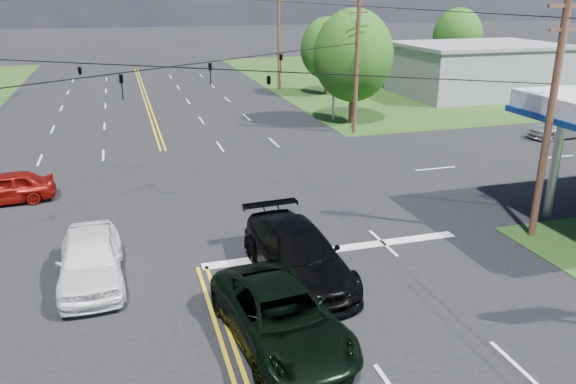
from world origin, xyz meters
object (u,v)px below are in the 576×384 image
object	(u,v)px
tree_right_b	(327,49)
retail_ne	(477,71)
suv_black	(298,254)
pole_right_far	(279,36)
pickup_white	(91,259)
pickup_dkgreen	(281,317)
tree_right_a	(353,56)
tree_far_r	(457,36)
pole_ne	(357,60)
pole_se	(551,114)

from	to	relation	value
tree_right_b	retail_ne	bearing A→B (deg)	-16.50
tree_right_b	suv_black	distance (m)	36.44
pole_right_far	pickup_white	xyz separation A→B (m)	(-16.64, -36.00, -4.31)
pickup_dkgreen	suv_black	world-z (taller)	suv_black
tree_right_a	tree_far_r	world-z (taller)	tree_right_a
tree_right_b	pickup_dkgreen	distance (m)	40.16
retail_ne	pole_right_far	distance (m)	19.02
tree_far_r	pickup_dkgreen	bearing A→B (deg)	-127.07
tree_right_b	pickup_white	world-z (taller)	tree_right_b
tree_right_b	pickup_white	bearing A→B (deg)	-122.18
tree_right_a	tree_far_r	xyz separation A→B (m)	(20.00, 18.00, -0.33)
tree_far_r	tree_right_b	bearing A→B (deg)	-161.08
pole_right_far	tree_right_a	bearing A→B (deg)	-86.42
pole_ne	pickup_white	world-z (taller)	pole_ne
retail_ne	pole_ne	xyz separation A→B (m)	(-17.00, -11.00, 2.72)
retail_ne	pickup_white	bearing A→B (deg)	-140.22
tree_right_a	pickup_dkgreen	size ratio (longest dim) A/B	1.42
suv_black	tree_right_a	bearing A→B (deg)	59.70
tree_right_b	pickup_dkgreen	world-z (taller)	tree_right_b
pole_se	pickup_dkgreen	bearing A→B (deg)	-160.56
pole_ne	pickup_white	distance (m)	24.13
pickup_white	pole_se	bearing A→B (deg)	-4.51
pole_se	pole_ne	xyz separation A→B (m)	(0.00, 18.00, 0.00)
tree_right_a	tree_right_b	xyz separation A→B (m)	(2.50, 12.00, -0.65)
tree_right_b	pickup_white	distance (m)	37.96
retail_ne	tree_right_a	distance (m)	18.09
tree_right_b	pickup_dkgreen	xyz separation A→B (m)	(-15.04, -37.07, -3.42)
retail_ne	suv_black	distance (m)	40.14
tree_right_b	suv_black	size ratio (longest dim) A/B	1.15
pickup_dkgreen	pole_ne	bearing A→B (deg)	56.05
pickup_dkgreen	suv_black	xyz separation A→B (m)	(1.54, 3.40, 0.10)
tree_far_r	pickup_white	size ratio (longest dim) A/B	1.51
pole_se	tree_right_a	size ratio (longest dim) A/B	1.16
pole_right_far	tree_right_b	xyz separation A→B (m)	(3.50, -4.00, -0.95)
retail_ne	pole_se	world-z (taller)	pole_se
retail_ne	pole_se	size ratio (longest dim) A/B	1.47
tree_right_b	tree_far_r	xyz separation A→B (m)	(17.50, 6.00, 0.33)
pole_se	pickup_dkgreen	world-z (taller)	pole_se
pole_se	pole_ne	distance (m)	18.00
pickup_dkgreen	suv_black	distance (m)	3.73
pole_ne	pickup_white	xyz separation A→B (m)	(-16.64, -17.00, -4.06)
retail_ne	pole_right_far	world-z (taller)	pole_right_far
retail_ne	pole_se	distance (m)	33.72
pole_se	suv_black	world-z (taller)	pole_se
pole_se	pickup_dkgreen	size ratio (longest dim) A/B	1.65
pole_ne	suv_black	size ratio (longest dim) A/B	1.54
retail_ne	suv_black	world-z (taller)	retail_ne
pole_right_far	tree_right_a	distance (m)	16.03
retail_ne	tree_far_r	bearing A→B (deg)	68.20
pole_right_far	pickup_white	bearing A→B (deg)	-114.80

